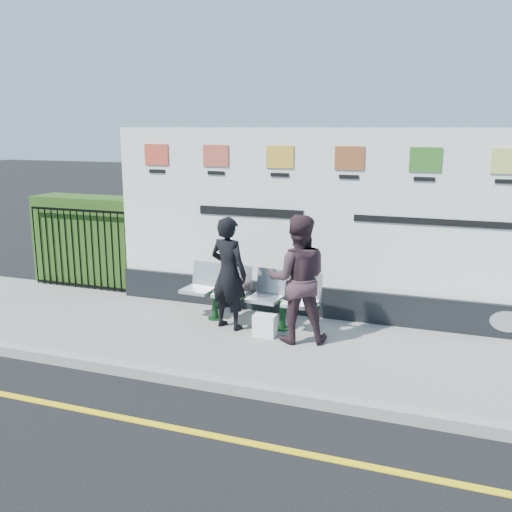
{
  "coord_description": "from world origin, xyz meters",
  "views": [
    {
      "loc": [
        2.15,
        -4.87,
        3.13
      ],
      "look_at": [
        -0.68,
        2.91,
        1.25
      ],
      "focal_mm": 40.0,
      "sensor_mm": 36.0,
      "label": 1
    }
  ],
  "objects": [
    {
      "name": "billboard",
      "position": [
        0.5,
        3.85,
        1.42
      ],
      "size": [
        8.0,
        0.3,
        3.0
      ],
      "color": "black",
      "rests_on": "pavement"
    },
    {
      "name": "kerb",
      "position": [
        0.0,
        1.0,
        0.07
      ],
      "size": [
        14.0,
        0.18,
        0.14
      ],
      "primitive_type": "cube",
      "color": "gray",
      "rests_on": "ground"
    },
    {
      "name": "woman_left",
      "position": [
        -1.08,
        2.79,
        0.98
      ],
      "size": [
        0.71,
        0.56,
        1.72
      ],
      "primitive_type": "imported",
      "rotation": [
        0.0,
        0.0,
        2.88
      ],
      "color": "black",
      "rests_on": "pavement"
    },
    {
      "name": "pavement",
      "position": [
        0.0,
        2.5,
        0.06
      ],
      "size": [
        14.0,
        3.0,
        0.12
      ],
      "primitive_type": "cube",
      "color": "gray",
      "rests_on": "ground"
    },
    {
      "name": "yellow_line",
      "position": [
        0.0,
        0.0,
        0.0
      ],
      "size": [
        14.0,
        0.1,
        0.01
      ],
      "primitive_type": "cube",
      "color": "yellow",
      "rests_on": "ground"
    },
    {
      "name": "carrier_bag_white",
      "position": [
        -0.44,
        2.62,
        0.28
      ],
      "size": [
        0.33,
        0.2,
        0.33
      ],
      "primitive_type": "cube",
      "color": "white",
      "rests_on": "pavement"
    },
    {
      "name": "railing",
      "position": [
        -4.58,
        3.85,
        0.89
      ],
      "size": [
        2.05,
        0.06,
        1.54
      ],
      "primitive_type": null,
      "color": "black",
      "rests_on": "pavement"
    },
    {
      "name": "woman_right",
      "position": [
        0.04,
        2.62,
        1.04
      ],
      "size": [
        1.06,
        0.93,
        1.83
      ],
      "primitive_type": "imported",
      "rotation": [
        0.0,
        0.0,
        3.45
      ],
      "color": "#37242A",
      "rests_on": "pavement"
    },
    {
      "name": "bench",
      "position": [
        -0.87,
        3.04,
        0.36
      ],
      "size": [
        2.26,
        0.74,
        0.48
      ],
      "primitive_type": null,
      "rotation": [
        0.0,
        0.0,
        -0.07
      ],
      "color": "#B0B3B9",
      "rests_on": "pavement"
    },
    {
      "name": "handbag_brown",
      "position": [
        -1.16,
        3.06,
        0.72
      ],
      "size": [
        0.32,
        0.15,
        0.25
      ],
      "primitive_type": "cube",
      "rotation": [
        0.0,
        0.0,
        -0.05
      ],
      "color": "black",
      "rests_on": "bench"
    },
    {
      "name": "hedge",
      "position": [
        -4.58,
        4.3,
        0.97
      ],
      "size": [
        2.35,
        0.7,
        1.7
      ],
      "primitive_type": "cube",
      "color": "#274A16",
      "rests_on": "pavement"
    },
    {
      "name": "ground",
      "position": [
        0.0,
        0.0,
        0.0
      ],
      "size": [
        80.0,
        80.0,
        0.0
      ],
      "primitive_type": "plane",
      "color": "black"
    }
  ]
}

